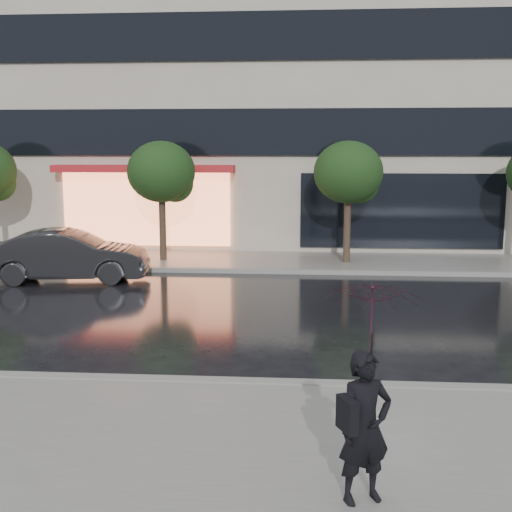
{
  "coord_description": "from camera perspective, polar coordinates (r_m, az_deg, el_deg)",
  "views": [
    {
      "loc": [
        1.59,
        -10.57,
        3.72
      ],
      "look_at": [
        0.56,
        3.28,
        1.4
      ],
      "focal_mm": 45.0,
      "sensor_mm": 36.0,
      "label": 1
    }
  ],
  "objects": [
    {
      "name": "curb_far",
      "position": [
        19.48,
        -0.53,
        -1.32
      ],
      "size": [
        60.0,
        0.25,
        0.14
      ],
      "primitive_type": "cube",
      "color": "gray",
      "rests_on": "ground"
    },
    {
      "name": "tree_mid_east",
      "position": [
        20.67,
        8.37,
        7.17
      ],
      "size": [
        2.2,
        2.2,
        3.99
      ],
      "color": "#33261C",
      "rests_on": "ground"
    },
    {
      "name": "curb_near",
      "position": [
        10.36,
        -4.96,
        -11.17
      ],
      "size": [
        60.0,
        0.25,
        0.14
      ],
      "primitive_type": "cube",
      "color": "gray",
      "rests_on": "ground"
    },
    {
      "name": "sidewalk_far",
      "position": [
        21.2,
        -0.14,
        -0.46
      ],
      "size": [
        60.0,
        3.5,
        0.12
      ],
      "primitive_type": "cube",
      "color": "slate",
      "rests_on": "ground"
    },
    {
      "name": "sidewalk_near",
      "position": [
        8.34,
        -7.51,
        -16.64
      ],
      "size": [
        60.0,
        4.5,
        0.12
      ],
      "primitive_type": "cube",
      "color": "slate",
      "rests_on": "ground"
    },
    {
      "name": "ground",
      "position": [
        11.32,
        -4.14,
        -9.73
      ],
      "size": [
        120.0,
        120.0,
        0.0
      ],
      "primitive_type": "plane",
      "color": "black",
      "rests_on": "ground"
    },
    {
      "name": "tree_mid_west",
      "position": [
        21.11,
        -8.23,
        7.22
      ],
      "size": [
        2.2,
        2.2,
        3.99
      ],
      "color": "#33261C",
      "rests_on": "ground"
    },
    {
      "name": "office_building",
      "position": [
        29.07,
        1.09,
        19.95
      ],
      "size": [
        30.0,
        12.76,
        18.0
      ],
      "color": "#BAAF9E",
      "rests_on": "ground"
    },
    {
      "name": "pedestrian_with_umbrella",
      "position": [
        6.6,
        10.1,
        -8.93
      ],
      "size": [
        1.25,
        1.26,
        2.31
      ],
      "rotation": [
        0.0,
        0.0,
        0.42
      ],
      "color": "black",
      "rests_on": "sidewalk_near"
    },
    {
      "name": "parked_car",
      "position": [
        18.95,
        -16.35,
        0.03
      ],
      "size": [
        4.63,
        2.14,
        1.47
      ],
      "primitive_type": "imported",
      "rotation": [
        0.0,
        0.0,
        1.7
      ],
      "color": "black",
      "rests_on": "ground"
    }
  ]
}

